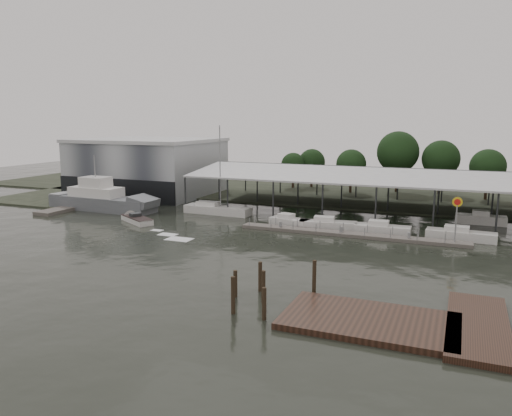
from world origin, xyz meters
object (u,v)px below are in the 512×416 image
at_px(shell_fuel_sign, 457,211).
at_px(white_sailboat, 216,210).
at_px(grey_trawler, 103,200).
at_px(speedboat_underway, 135,219).

distance_m(shell_fuel_sign, white_sailboat, 34.46).
height_order(grey_trawler, white_sailboat, white_sailboat).
height_order(shell_fuel_sign, grey_trawler, grey_trawler).
bearing_deg(speedboat_underway, shell_fuel_sign, -145.25).
xyz_separation_m(shell_fuel_sign, grey_trawler, (-51.67, 2.57, -2.35)).
relative_size(grey_trawler, white_sailboat, 1.40).
bearing_deg(grey_trawler, shell_fuel_sign, -1.10).
bearing_deg(shell_fuel_sign, grey_trawler, 177.15).
relative_size(white_sailboat, speedboat_underway, 0.82).
bearing_deg(grey_trawler, white_sailboat, 14.30).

